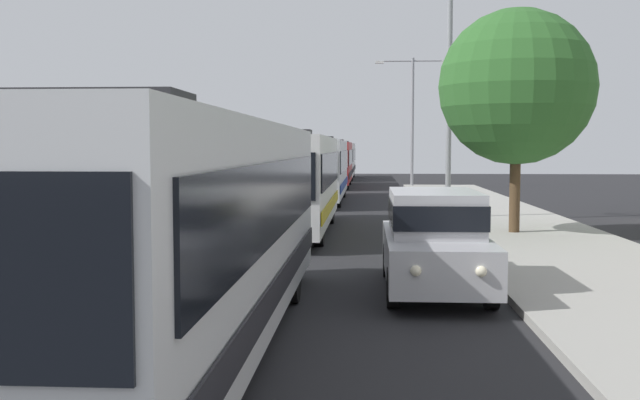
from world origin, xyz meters
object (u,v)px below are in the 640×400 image
(bus_lead, at_px, (184,225))
(white_suv, at_px, (434,237))
(bus_middle, at_px, (319,168))
(bus_second_in_line, at_px, (291,180))
(streetlamp_far, at_px, (412,109))
(streetlamp_mid, at_px, (449,76))
(bus_fourth_in_line, at_px, (332,162))
(roadside_tree, at_px, (517,87))
(bus_rear, at_px, (339,159))

(bus_lead, bearing_deg, white_suv, 50.18)
(bus_middle, bearing_deg, bus_second_in_line, -90.00)
(bus_second_in_line, relative_size, streetlamp_far, 1.23)
(white_suv, xyz_separation_m, streetlamp_mid, (1.70, 13.59, 4.30))
(bus_lead, height_order, bus_fourth_in_line, same)
(bus_fourth_in_line, xyz_separation_m, roadside_tree, (6.89, -28.24, 2.84))
(bus_lead, distance_m, bus_fourth_in_line, 41.42)
(bus_lead, xyz_separation_m, white_suv, (3.70, 4.43, -0.66))
(bus_second_in_line, distance_m, bus_rear, 40.46)
(bus_lead, xyz_separation_m, bus_fourth_in_line, (-0.00, 41.42, -0.00))
(white_suv, xyz_separation_m, streetlamp_far, (1.70, 36.18, 4.23))
(bus_second_in_line, relative_size, white_suv, 2.09)
(bus_second_in_line, distance_m, white_suv, 10.16)
(bus_second_in_line, relative_size, bus_middle, 0.90)
(white_suv, xyz_separation_m, roadside_tree, (3.19, 8.75, 3.49))
(bus_second_in_line, bearing_deg, streetlamp_far, 78.59)
(bus_second_in_line, height_order, streetlamp_far, streetlamp_far)
(streetlamp_far, bearing_deg, white_suv, -92.69)
(bus_rear, bearing_deg, streetlamp_far, -68.53)
(white_suv, relative_size, roadside_tree, 0.75)
(bus_lead, height_order, white_suv, bus_lead)
(streetlamp_far, xyz_separation_m, roadside_tree, (1.49, -27.43, -0.74))
(streetlamp_mid, xyz_separation_m, roadside_tree, (1.49, -4.85, -0.81))
(bus_middle, distance_m, streetlamp_far, 14.72)
(roadside_tree, bearing_deg, bus_fourth_in_line, 103.72)
(bus_lead, xyz_separation_m, streetlamp_far, (5.40, 40.61, 3.58))
(bus_lead, xyz_separation_m, streetlamp_mid, (5.40, 18.03, 3.65))
(bus_second_in_line, height_order, roadside_tree, roadside_tree)
(white_suv, bearing_deg, bus_middle, 99.15)
(bus_fourth_in_line, relative_size, white_suv, 2.14)
(bus_middle, xyz_separation_m, roadside_tree, (6.89, -14.21, 2.84))
(bus_second_in_line, xyz_separation_m, bus_middle, (0.00, 13.52, 0.00))
(bus_lead, relative_size, streetlamp_mid, 1.35)
(streetlamp_mid, bearing_deg, roadside_tree, -72.86)
(streetlamp_mid, bearing_deg, streetlamp_far, 90.00)
(white_suv, height_order, streetlamp_far, streetlamp_far)
(streetlamp_far, relative_size, roadside_tree, 1.26)
(bus_middle, bearing_deg, bus_rear, 90.00)
(bus_lead, bearing_deg, bus_second_in_line, 90.00)
(bus_lead, distance_m, bus_middle, 27.40)
(streetlamp_far, bearing_deg, roadside_tree, -86.88)
(bus_rear, distance_m, streetlamp_far, 15.17)
(bus_middle, bearing_deg, streetlamp_mid, -60.05)
(bus_lead, height_order, bus_rear, same)
(bus_second_in_line, bearing_deg, white_suv, -68.61)
(bus_second_in_line, xyz_separation_m, streetlamp_far, (5.40, 26.74, 3.58))
(bus_middle, xyz_separation_m, streetlamp_far, (5.40, 13.22, 3.58))
(roadside_tree, bearing_deg, white_suv, -110.06)
(bus_rear, distance_m, white_suv, 50.04)
(bus_middle, relative_size, streetlamp_mid, 1.37)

